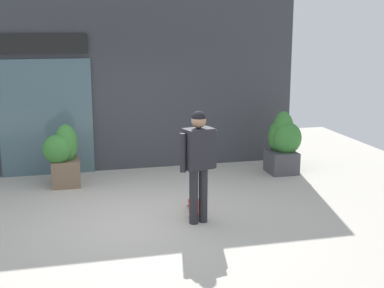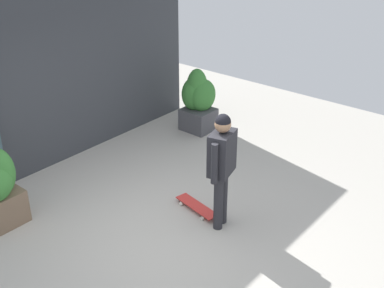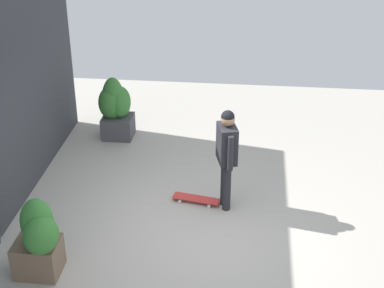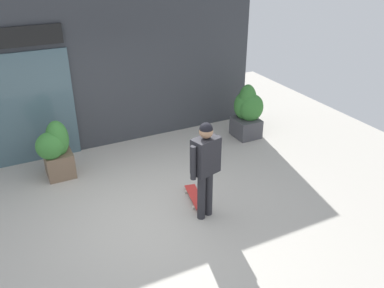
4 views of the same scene
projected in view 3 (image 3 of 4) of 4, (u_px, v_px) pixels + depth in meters
The scene contains 5 objects.
ground_plane at pixel (195, 230), 8.81m from camera, with size 12.00×12.00×0.00m, color #B2ADA3.
skateboarder at pixel (227, 150), 8.91m from camera, with size 0.58×0.36×1.67m.
skateboard at pixel (196, 199), 9.45m from camera, with size 0.34×0.79×0.08m.
planter_box_left at pixel (39, 239), 7.66m from camera, with size 0.63×0.66×1.13m.
planter_box_right at pixel (115, 107), 11.35m from camera, with size 0.64×0.65×1.21m.
Camera 3 is at (-7.19, -0.73, 5.20)m, focal length 54.80 mm.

